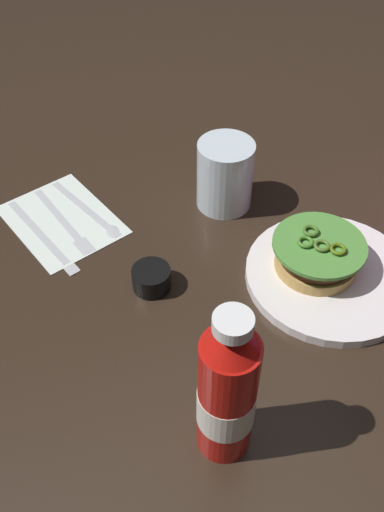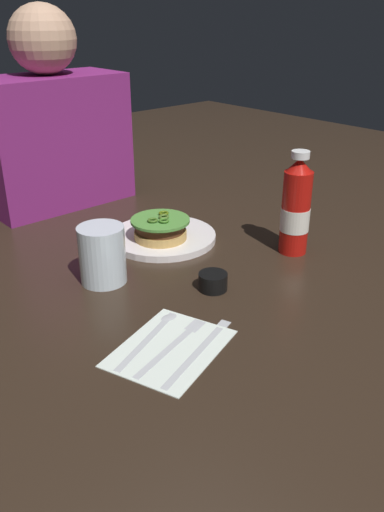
{
  "view_description": "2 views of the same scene",
  "coord_description": "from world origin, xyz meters",
  "views": [
    {
      "loc": [
        0.5,
        -0.22,
        0.6
      ],
      "look_at": [
        0.03,
        -0.04,
        0.08
      ],
      "focal_mm": 39.29,
      "sensor_mm": 36.0,
      "label": 1
    },
    {
      "loc": [
        -0.63,
        -0.71,
        0.49
      ],
      "look_at": [
        0.0,
        -0.02,
        0.04
      ],
      "focal_mm": 37.0,
      "sensor_mm": 36.0,
      "label": 2
    }
  ],
  "objects": [
    {
      "name": "burger_sandwich",
      "position": [
        0.05,
        0.14,
        0.04
      ],
      "size": [
        0.13,
        0.13,
        0.05
      ],
      "color": "tan",
      "rests_on": "dinner_plate"
    },
    {
      "name": "spoon_utensil",
      "position": [
        -0.18,
        -0.13,
        0.0
      ],
      "size": [
        0.17,
        0.08,
        0.0
      ],
      "color": "silver",
      "rests_on": "napkin"
    },
    {
      "name": "condiment_cup",
      "position": [
        -0.01,
        -0.09,
        0.02
      ],
      "size": [
        0.06,
        0.06,
        0.03
      ],
      "primitive_type": "cylinder",
      "color": "black",
      "rests_on": "ground_plane"
    },
    {
      "name": "ketchup_bottle",
      "position": [
        0.24,
        -0.08,
        0.1
      ],
      "size": [
        0.06,
        0.06,
        0.22
      ],
      "color": "#B9130D",
      "rests_on": "ground_plane"
    },
    {
      "name": "butter_knife",
      "position": [
        -0.16,
        -0.21,
        0.0
      ],
      "size": [
        0.2,
        0.08,
        0.0
      ],
      "color": "silver",
      "rests_on": "napkin"
    },
    {
      "name": "diner_person",
      "position": [
        0.02,
        0.55,
        0.21
      ],
      "size": [
        0.37,
        0.19,
        0.5
      ],
      "color": "#7A216A",
      "rests_on": "ground_plane"
    },
    {
      "name": "fork_utensil",
      "position": [
        -0.18,
        -0.17,
        0.0
      ],
      "size": [
        0.18,
        0.07,
        0.0
      ],
      "color": "silver",
      "rests_on": "napkin"
    },
    {
      "name": "dinner_plate",
      "position": [
        0.07,
        0.16,
        0.01
      ],
      "size": [
        0.24,
        0.24,
        0.02
      ],
      "primitive_type": "cylinder",
      "color": "white",
      "rests_on": "ground_plane"
    },
    {
      "name": "ground_plane",
      "position": [
        0.0,
        0.0,
        0.0
      ],
      "size": [
        3.0,
        3.0,
        0.0
      ],
      "primitive_type": "plane",
      "color": "black"
    },
    {
      "name": "napkin",
      "position": [
        -0.19,
        -0.18,
        0.0
      ],
      "size": [
        0.23,
        0.2,
        0.0
      ],
      "primitive_type": "cube",
      "rotation": [
        0.0,
        0.0,
        0.32
      ],
      "color": "white",
      "rests_on": "ground_plane"
    },
    {
      "name": "water_glass",
      "position": [
        -0.14,
        0.08,
        0.06
      ],
      "size": [
        0.09,
        0.09,
        0.11
      ],
      "primitive_type": "cylinder",
      "color": "silver",
      "rests_on": "ground_plane"
    }
  ]
}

